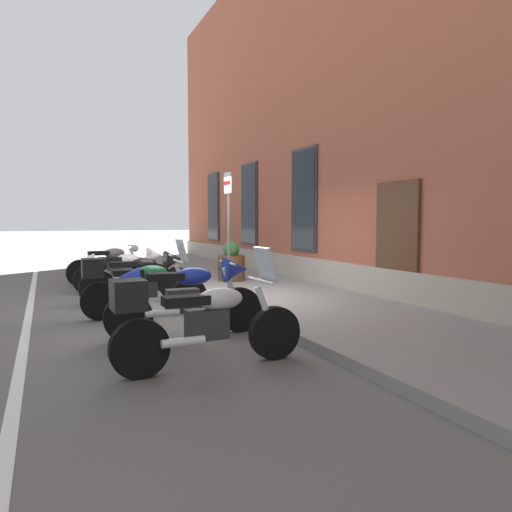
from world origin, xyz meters
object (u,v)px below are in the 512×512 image
(motorcycle_green_touring, at_px, (139,285))
(barrel_planter, at_px, (231,265))
(motorcycle_white_sport, at_px, (127,268))
(motorcycle_blue_sport, at_px, (192,294))
(parking_sign, at_px, (228,213))
(motorcycle_grey_naked, at_px, (111,265))
(motorcycle_silver_touring, at_px, (200,320))
(motorcycle_black_sport, at_px, (143,275))

(motorcycle_green_touring, bearing_deg, barrel_planter, 136.16)
(motorcycle_white_sport, distance_m, motorcycle_blue_sport, 4.50)
(motorcycle_green_touring, xyz_separation_m, parking_sign, (-1.55, 2.17, 1.21))
(motorcycle_grey_naked, height_order, motorcycle_silver_touring, motorcycle_silver_touring)
(motorcycle_grey_naked, relative_size, parking_sign, 0.84)
(parking_sign, bearing_deg, motorcycle_grey_naked, -143.47)
(motorcycle_white_sport, relative_size, motorcycle_black_sport, 0.98)
(motorcycle_white_sport, bearing_deg, motorcycle_grey_naked, -173.28)
(barrel_planter, bearing_deg, motorcycle_black_sport, -57.10)
(barrel_planter, bearing_deg, motorcycle_white_sport, -91.30)
(motorcycle_black_sport, xyz_separation_m, motorcycle_green_touring, (1.27, -0.30, -0.02))
(parking_sign, bearing_deg, motorcycle_black_sport, -81.44)
(barrel_planter, bearing_deg, motorcycle_blue_sport, -27.17)
(motorcycle_green_touring, bearing_deg, motorcycle_white_sport, 174.58)
(motorcycle_blue_sport, xyz_separation_m, barrel_planter, (-4.44, 2.28, -0.05))
(motorcycle_blue_sport, height_order, motorcycle_silver_touring, motorcycle_silver_touring)
(barrel_planter, bearing_deg, motorcycle_silver_touring, -23.93)
(motorcycle_black_sport, height_order, barrel_planter, barrel_planter)
(motorcycle_blue_sport, xyz_separation_m, parking_sign, (-3.16, 1.72, 1.16))
(motorcycle_green_touring, bearing_deg, motorcycle_black_sport, 166.60)
(motorcycle_blue_sport, relative_size, barrel_planter, 2.29)
(motorcycle_white_sport, height_order, barrel_planter, barrel_planter)
(motorcycle_grey_naked, distance_m, motorcycle_white_sport, 1.45)
(motorcycle_white_sport, bearing_deg, motorcycle_silver_touring, -1.71)
(motorcycle_green_touring, xyz_separation_m, motorcycle_silver_touring, (3.09, 0.10, 0.01))
(motorcycle_grey_naked, xyz_separation_m, motorcycle_green_touring, (4.34, -0.11, 0.05))
(motorcycle_grey_naked, distance_m, parking_sign, 3.69)
(barrel_planter, bearing_deg, parking_sign, -23.47)
(motorcycle_black_sport, height_order, motorcycle_silver_touring, motorcycle_silver_touring)
(motorcycle_white_sport, distance_m, parking_sign, 2.61)
(motorcycle_black_sport, bearing_deg, motorcycle_white_sport, -179.01)
(motorcycle_silver_touring, distance_m, barrel_planter, 6.48)
(motorcycle_black_sport, xyz_separation_m, motorcycle_silver_touring, (4.36, -0.21, -0.01))
(motorcycle_grey_naked, bearing_deg, barrel_planter, 60.27)
(motorcycle_grey_naked, relative_size, motorcycle_silver_touring, 0.97)
(motorcycle_black_sport, bearing_deg, barrel_planter, 122.90)
(motorcycle_black_sport, bearing_deg, parking_sign, 98.56)
(motorcycle_green_touring, bearing_deg, parking_sign, 125.59)
(motorcycle_white_sport, distance_m, motorcycle_silver_touring, 5.98)
(motorcycle_white_sport, xyz_separation_m, motorcycle_silver_touring, (5.98, -0.18, -0.00))
(motorcycle_white_sport, relative_size, barrel_planter, 2.22)
(motorcycle_silver_touring, height_order, parking_sign, parking_sign)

